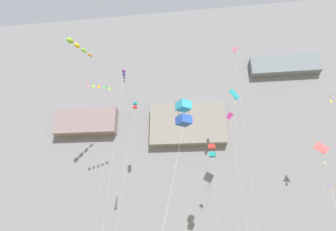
{
  "coord_description": "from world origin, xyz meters",
  "views": [
    {
      "loc": [
        2.23,
        -8.11,
        3.41
      ],
      "look_at": [
        -0.96,
        19.3,
        14.83
      ],
      "focal_mm": 28.66,
      "sensor_mm": 36.0,
      "label": 1
    }
  ],
  "objects_px": {
    "kite_box_high_right": "(212,151)",
    "kite_banner_upper_left": "(99,93)",
    "kite_windsock_far_left": "(77,45)",
    "kite_windsock_low_left": "(124,75)",
    "kite_diamond_upper_mid": "(231,125)",
    "kite_box_mid_left": "(184,113)",
    "kite_diamond_high_center": "(322,150)",
    "kite_diamond_mid_right": "(234,97)",
    "kite_diamond_mid_center": "(236,59)",
    "kite_delta_front_field": "(327,187)",
    "kite_box_upper_right": "(135,106)",
    "kite_delta_far_right": "(329,102)"
  },
  "relations": [
    {
      "from": "kite_box_high_right",
      "to": "kite_banner_upper_left",
      "type": "xyz_separation_m",
      "value": [
        -20.6,
        -1.11,
        11.59
      ]
    },
    {
      "from": "kite_windsock_far_left",
      "to": "kite_windsock_low_left",
      "type": "bearing_deg",
      "value": -17.54
    },
    {
      "from": "kite_banner_upper_left",
      "to": "kite_diamond_upper_mid",
      "type": "bearing_deg",
      "value": -4.44
    },
    {
      "from": "kite_box_mid_left",
      "to": "kite_windsock_far_left",
      "type": "distance_m",
      "value": 37.76
    },
    {
      "from": "kite_diamond_high_center",
      "to": "kite_diamond_mid_right",
      "type": "distance_m",
      "value": 15.98
    },
    {
      "from": "kite_diamond_mid_center",
      "to": "kite_delta_front_field",
      "type": "distance_m",
      "value": 25.86
    },
    {
      "from": "kite_banner_upper_left",
      "to": "kite_diamond_mid_right",
      "type": "xyz_separation_m",
      "value": [
        25.05,
        0.01,
        -2.17
      ]
    },
    {
      "from": "kite_box_mid_left",
      "to": "kite_diamond_mid_right",
      "type": "relative_size",
      "value": 0.45
    },
    {
      "from": "kite_diamond_high_center",
      "to": "kite_box_upper_right",
      "type": "height_order",
      "value": "kite_box_upper_right"
    },
    {
      "from": "kite_box_high_right",
      "to": "kite_diamond_mid_right",
      "type": "bearing_deg",
      "value": -13.81
    },
    {
      "from": "kite_windsock_low_left",
      "to": "kite_box_upper_right",
      "type": "height_order",
      "value": "kite_box_upper_right"
    },
    {
      "from": "kite_windsock_low_left",
      "to": "kite_banner_upper_left",
      "type": "relative_size",
      "value": 0.9
    },
    {
      "from": "kite_diamond_high_center",
      "to": "kite_box_upper_right",
      "type": "relative_size",
      "value": 0.58
    },
    {
      "from": "kite_windsock_far_left",
      "to": "kite_box_high_right",
      "type": "bearing_deg",
      "value": 13.97
    },
    {
      "from": "kite_box_upper_right",
      "to": "kite_diamond_high_center",
      "type": "bearing_deg",
      "value": -11.65
    },
    {
      "from": "kite_box_mid_left",
      "to": "kite_box_high_right",
      "type": "xyz_separation_m",
      "value": [
        3.26,
        27.0,
        4.32
      ]
    },
    {
      "from": "kite_banner_upper_left",
      "to": "kite_diamond_mid_center",
      "type": "bearing_deg",
      "value": -5.79
    },
    {
      "from": "kite_box_mid_left",
      "to": "kite_delta_front_field",
      "type": "distance_m",
      "value": 36.4
    },
    {
      "from": "kite_delta_far_right",
      "to": "kite_diamond_mid_right",
      "type": "xyz_separation_m",
      "value": [
        -15.57,
        -0.23,
        1.85
      ]
    },
    {
      "from": "kite_diamond_upper_mid",
      "to": "kite_diamond_mid_right",
      "type": "distance_m",
      "value": 6.38
    },
    {
      "from": "kite_diamond_high_center",
      "to": "kite_delta_front_field",
      "type": "height_order",
      "value": "kite_diamond_high_center"
    },
    {
      "from": "kite_diamond_upper_mid",
      "to": "kite_diamond_mid_right",
      "type": "relative_size",
      "value": 0.8
    },
    {
      "from": "kite_delta_far_right",
      "to": "kite_box_high_right",
      "type": "xyz_separation_m",
      "value": [
        -20.02,
        0.87,
        -7.57
      ]
    },
    {
      "from": "kite_delta_far_right",
      "to": "kite_windsock_low_left",
      "type": "relative_size",
      "value": 0.9
    },
    {
      "from": "kite_box_high_right",
      "to": "kite_windsock_far_left",
      "type": "xyz_separation_m",
      "value": [
        -23.95,
        -5.96,
        19.25
      ]
    },
    {
      "from": "kite_box_upper_right",
      "to": "kite_windsock_far_left",
      "type": "height_order",
      "value": "kite_windsock_far_left"
    },
    {
      "from": "kite_box_mid_left",
      "to": "kite_box_upper_right",
      "type": "xyz_separation_m",
      "value": [
        -10.94,
        28.83,
        14.22
      ]
    },
    {
      "from": "kite_delta_front_field",
      "to": "kite_windsock_far_left",
      "type": "height_order",
      "value": "kite_windsock_far_left"
    },
    {
      "from": "kite_box_high_right",
      "to": "kite_windsock_far_left",
      "type": "bearing_deg",
      "value": -166.03
    },
    {
      "from": "kite_banner_upper_left",
      "to": "kite_delta_front_field",
      "type": "relative_size",
      "value": 2.94
    },
    {
      "from": "kite_box_upper_right",
      "to": "kite_windsock_far_left",
      "type": "xyz_separation_m",
      "value": [
        -9.74,
        -7.79,
        9.34
      ]
    },
    {
      "from": "kite_diamond_upper_mid",
      "to": "kite_delta_far_right",
      "type": "relative_size",
      "value": 0.9
    },
    {
      "from": "kite_diamond_mid_center",
      "to": "kite_windsock_low_left",
      "type": "distance_m",
      "value": 19.93
    },
    {
      "from": "kite_box_mid_left",
      "to": "kite_diamond_mid_right",
      "type": "bearing_deg",
      "value": 73.41
    },
    {
      "from": "kite_delta_far_right",
      "to": "kite_diamond_upper_mid",
      "type": "bearing_deg",
      "value": -172.93
    },
    {
      "from": "kite_delta_far_right",
      "to": "kite_windsock_low_left",
      "type": "bearing_deg",
      "value": -165.9
    },
    {
      "from": "kite_box_high_right",
      "to": "kite_windsock_low_left",
      "type": "bearing_deg",
      "value": -145.4
    },
    {
      "from": "kite_delta_front_field",
      "to": "kite_box_upper_right",
      "type": "xyz_separation_m",
      "value": [
        -32.27,
        -0.63,
        15.81
      ]
    },
    {
      "from": "kite_windsock_low_left",
      "to": "kite_delta_front_field",
      "type": "distance_m",
      "value": 37.28
    },
    {
      "from": "kite_diamond_upper_mid",
      "to": "kite_box_high_right",
      "type": "distance_m",
      "value": 5.54
    },
    {
      "from": "kite_banner_upper_left",
      "to": "kite_delta_front_field",
      "type": "distance_m",
      "value": 42.59
    },
    {
      "from": "kite_diamond_upper_mid",
      "to": "kite_box_high_right",
      "type": "height_order",
      "value": "kite_diamond_upper_mid"
    },
    {
      "from": "kite_windsock_low_left",
      "to": "kite_banner_upper_left",
      "type": "xyz_separation_m",
      "value": [
        -7.15,
        8.17,
        1.39
      ]
    },
    {
      "from": "kite_diamond_upper_mid",
      "to": "kite_diamond_mid_center",
      "type": "bearing_deg",
      "value": -22.68
    },
    {
      "from": "kite_diamond_high_center",
      "to": "kite_box_upper_right",
      "type": "bearing_deg",
      "value": 168.35
    },
    {
      "from": "kite_diamond_high_center",
      "to": "kite_diamond_mid_right",
      "type": "height_order",
      "value": "kite_diamond_mid_right"
    },
    {
      "from": "kite_diamond_mid_right",
      "to": "kite_diamond_mid_center",
      "type": "bearing_deg",
      "value": -79.48
    },
    {
      "from": "kite_diamond_mid_center",
      "to": "kite_box_upper_right",
      "type": "bearing_deg",
      "value": 163.88
    },
    {
      "from": "kite_box_high_right",
      "to": "kite_box_upper_right",
      "type": "xyz_separation_m",
      "value": [
        -14.2,
        1.84,
        9.9
      ]
    },
    {
      "from": "kite_diamond_high_center",
      "to": "kite_diamond_mid_center",
      "type": "height_order",
      "value": "kite_diamond_mid_center"
    }
  ]
}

